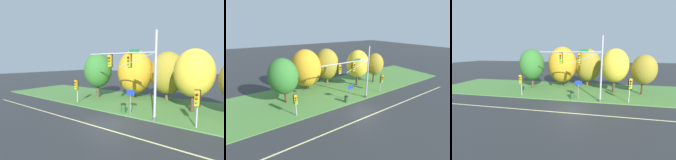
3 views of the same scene
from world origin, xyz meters
The scene contains 13 objects.
ground_plane centered at (0.00, 0.00, 0.00)m, with size 160.00×160.00×0.00m, color #282B2D.
lane_stripe centered at (0.00, -1.20, 0.00)m, with size 36.00×0.16×0.01m, color beige.
grass_verge centered at (0.00, 8.25, 0.05)m, with size 48.00×11.50×0.10m, color #477A38.
traffic_signal_mast centered at (1.05, 2.89, 4.78)m, with size 7.91×0.49×7.98m.
pedestrian_signal_near_kerb centered at (6.52, 3.02, 2.33)m, with size 0.46×0.55×3.08m.
pedestrian_signal_further_along centered at (-7.82, 3.49, 2.25)m, with size 0.46×0.55×3.00m.
route_sign_post centered at (0.32, 3.37, 1.80)m, with size 0.90×0.08×2.50m.
tree_nearest_road centered at (-7.98, 7.95, 4.11)m, with size 4.11×4.11×6.59m.
tree_left_of_mast centered at (-3.47, 11.06, 3.91)m, with size 5.14×5.14×7.04m.
tree_behind_signpost centered at (1.07, 12.09, 3.84)m, with size 4.70×4.70×6.69m.
tree_mid_verge centered at (5.23, 7.85, 4.19)m, with size 4.03×4.03×6.62m.
tree_tall_centre centered at (9.19, 7.44, 3.71)m, with size 3.40×3.40×5.75m.
trash_bin centered at (-0.47, 3.28, 0.57)m, with size 0.56×0.56×0.93m.
Camera 3 is at (2.27, -15.53, 6.19)m, focal length 24.00 mm.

